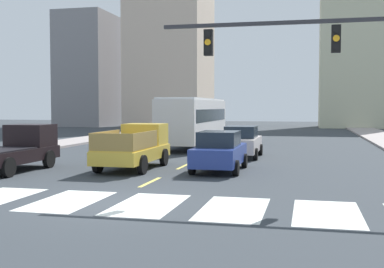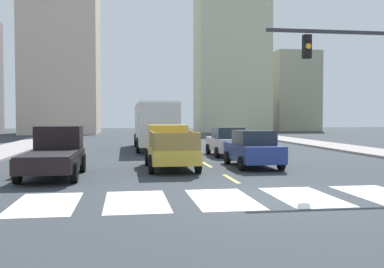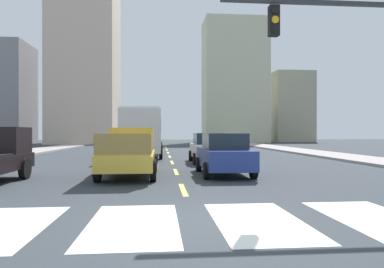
% 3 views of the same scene
% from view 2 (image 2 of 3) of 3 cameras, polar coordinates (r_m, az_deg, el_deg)
% --- Properties ---
extents(ground_plane, '(160.00, 160.00, 0.00)m').
position_cam_2_polar(ground_plane, '(13.24, 9.14, -8.07)').
color(ground_plane, '#31363C').
extents(sidewalk_right, '(3.33, 110.00, 0.15)m').
position_cam_2_polar(sidewalk_right, '(34.42, 19.05, -1.69)').
color(sidewalk_right, '#9B918E').
rests_on(sidewalk_right, ground).
extents(sidewalk_left, '(3.33, 110.00, 0.15)m').
position_cam_2_polar(sidewalk_left, '(31.52, -23.28, -2.10)').
color(sidewalk_left, '#9B918E').
rests_on(sidewalk_left, ground).
extents(crosswalk_stripe_1, '(1.73, 3.37, 0.01)m').
position_cam_2_polar(crosswalk_stripe_1, '(12.81, -18.31, -8.49)').
color(crosswalk_stripe_1, silver).
rests_on(crosswalk_stripe_1, ground).
extents(crosswalk_stripe_2, '(1.73, 3.37, 0.01)m').
position_cam_2_polar(crosswalk_stripe_2, '(12.63, -7.15, -8.55)').
color(crosswalk_stripe_2, silver).
rests_on(crosswalk_stripe_2, ground).
extents(crosswalk_stripe_3, '(1.73, 3.37, 0.01)m').
position_cam_2_polar(crosswalk_stripe_3, '(12.93, 3.90, -8.29)').
color(crosswalk_stripe_3, silver).
rests_on(crosswalk_stripe_3, ground).
extents(crosswalk_stripe_4, '(1.73, 3.37, 0.01)m').
position_cam_2_polar(crosswalk_stripe_4, '(13.66, 14.09, -7.78)').
color(crosswalk_stripe_4, silver).
rests_on(crosswalk_stripe_4, ground).
extents(crosswalk_stripe_5, '(1.73, 3.37, 0.01)m').
position_cam_2_polar(crosswalk_stripe_5, '(14.77, 22.97, -7.13)').
color(crosswalk_stripe_5, silver).
rests_on(crosswalk_stripe_5, ground).
extents(lane_dash_0, '(0.16, 2.40, 0.01)m').
position_cam_2_polar(lane_dash_0, '(17.05, 5.02, -5.73)').
color(lane_dash_0, '#E1CD56').
rests_on(lane_dash_0, ground).
extents(lane_dash_1, '(0.16, 2.40, 0.01)m').
position_cam_2_polar(lane_dash_1, '(21.90, 1.93, -3.94)').
color(lane_dash_1, '#E1CD56').
rests_on(lane_dash_1, ground).
extents(lane_dash_2, '(0.16, 2.40, 0.01)m').
position_cam_2_polar(lane_dash_2, '(26.81, -0.03, -2.81)').
color(lane_dash_2, '#E1CD56').
rests_on(lane_dash_2, ground).
extents(lane_dash_3, '(0.16, 2.40, 0.01)m').
position_cam_2_polar(lane_dash_3, '(31.74, -1.37, -2.02)').
color(lane_dash_3, '#E1CD56').
rests_on(lane_dash_3, ground).
extents(lane_dash_4, '(0.16, 2.40, 0.01)m').
position_cam_2_polar(lane_dash_4, '(36.70, -2.36, -1.44)').
color(lane_dash_4, '#E1CD56').
rests_on(lane_dash_4, ground).
extents(lane_dash_5, '(0.16, 2.40, 0.01)m').
position_cam_2_polar(lane_dash_5, '(41.66, -3.11, -1.00)').
color(lane_dash_5, '#E1CD56').
rests_on(lane_dash_5, ground).
extents(lane_dash_6, '(0.16, 2.40, 0.01)m').
position_cam_2_polar(lane_dash_6, '(46.64, -3.70, -0.66)').
color(lane_dash_6, '#E1CD56').
rests_on(lane_dash_6, ground).
extents(lane_dash_7, '(0.16, 2.40, 0.01)m').
position_cam_2_polar(lane_dash_7, '(51.61, -4.17, -0.38)').
color(lane_dash_7, '#E1CD56').
rests_on(lane_dash_7, ground).
extents(pickup_stakebed, '(2.18, 5.20, 1.96)m').
position_cam_2_polar(pickup_stakebed, '(20.46, -2.84, -1.76)').
color(pickup_stakebed, gold).
rests_on(pickup_stakebed, ground).
extents(pickup_dark, '(2.18, 5.20, 1.96)m').
position_cam_2_polar(pickup_dark, '(18.58, -17.15, -2.31)').
color(pickup_dark, black).
rests_on(pickup_dark, ground).
extents(city_bus, '(2.72, 10.80, 3.32)m').
position_cam_2_polar(city_bus, '(31.91, -4.86, 1.50)').
color(city_bus, silver).
rests_on(city_bus, ground).
extents(sedan_near_left, '(2.02, 4.40, 1.72)m').
position_cam_2_polar(sedan_near_left, '(26.76, 4.54, -0.98)').
color(sedan_near_left, beige).
rests_on(sedan_near_left, ground).
extents(sedan_far, '(2.02, 4.40, 1.72)m').
position_cam_2_polar(sedan_far, '(20.97, 7.81, -1.89)').
color(sedan_far, navy).
rests_on(sedan_far, ground).
extents(block_mid_left, '(7.39, 10.78, 13.21)m').
position_cam_2_polar(block_mid_left, '(79.50, 12.37, 5.26)').
color(block_mid_left, '#9F9D83').
rests_on(block_mid_left, ground).
extents(block_low_left, '(10.94, 7.21, 21.50)m').
position_cam_2_polar(block_low_left, '(70.27, 5.09, 9.10)').
color(block_low_left, beige).
rests_on(block_low_left, ground).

